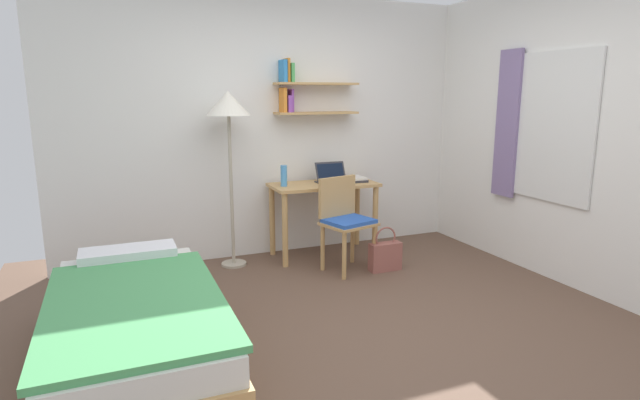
% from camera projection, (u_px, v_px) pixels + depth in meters
% --- Properties ---
extents(ground_plane, '(5.28, 5.28, 0.00)m').
position_uv_depth(ground_plane, '(367.00, 329.00, 3.61)').
color(ground_plane, brown).
extents(wall_back, '(4.40, 0.27, 2.60)m').
position_uv_depth(wall_back, '(278.00, 127.00, 5.18)').
color(wall_back, white).
rests_on(wall_back, ground_plane).
extents(wall_right, '(0.10, 4.40, 2.60)m').
position_uv_depth(wall_right, '(589.00, 136.00, 4.14)').
color(wall_right, white).
rests_on(wall_right, ground_plane).
extents(bed, '(0.97, 1.92, 0.54)m').
position_uv_depth(bed, '(137.00, 329.00, 3.08)').
color(bed, tan).
rests_on(bed, ground_plane).
extents(desk, '(1.07, 0.51, 0.75)m').
position_uv_depth(desk, '(324.00, 198.00, 5.17)').
color(desk, tan).
rests_on(desk, ground_plane).
extents(desk_chair, '(0.53, 0.49, 0.87)m').
position_uv_depth(desk_chair, '(345.00, 218.00, 4.76)').
color(desk_chair, tan).
rests_on(desk_chair, ground_plane).
extents(standing_lamp, '(0.40, 0.40, 1.66)m').
position_uv_depth(standing_lamp, '(229.00, 113.00, 4.67)').
color(standing_lamp, '#B2A893').
rests_on(standing_lamp, ground_plane).
extents(laptop, '(0.32, 0.22, 0.20)m').
position_uv_depth(laptop, '(332.00, 177.00, 5.19)').
color(laptop, '#2D2D33').
rests_on(laptop, desk).
extents(water_bottle, '(0.06, 0.06, 0.21)m').
position_uv_depth(water_bottle, '(284.00, 176.00, 4.96)').
color(water_bottle, '#4C99DB').
rests_on(water_bottle, desk).
extents(book_stack, '(0.17, 0.24, 0.05)m').
position_uv_depth(book_stack, '(357.00, 179.00, 5.26)').
color(book_stack, '#333338').
rests_on(book_stack, desk).
extents(handbag, '(0.31, 0.11, 0.42)m').
position_uv_depth(handbag, '(385.00, 255.00, 4.79)').
color(handbag, '#99564C').
rests_on(handbag, ground_plane).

